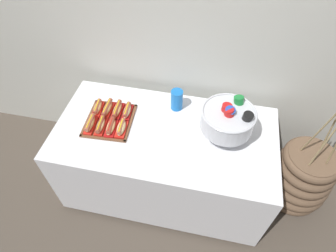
{
  "coord_description": "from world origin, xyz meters",
  "views": [
    {
      "loc": [
        0.28,
        -1.23,
        2.27
      ],
      "look_at": [
        0.01,
        0.04,
        0.76
      ],
      "focal_mm": 30.11,
      "sensor_mm": 36.0,
      "label": 1
    }
  ],
  "objects_px": {
    "hot_dog_2": "(111,127)",
    "hot_dog_7": "(127,111)",
    "buffet_table": "(165,160)",
    "serving_tray": "(110,120)",
    "hot_dog_6": "(117,110)",
    "hot_dog_5": "(107,109)",
    "cup_stack": "(177,100)",
    "hot_dog_3": "(121,128)",
    "hot_dog_4": "(98,108)",
    "hot_dog_0": "(90,124)",
    "punch_bowl": "(228,119)",
    "hot_dog_1": "(100,126)",
    "floor_vase": "(300,176)"
  },
  "relations": [
    {
      "from": "floor_vase",
      "to": "hot_dog_2",
      "type": "bearing_deg",
      "value": -171.8
    },
    {
      "from": "hot_dog_5",
      "to": "cup_stack",
      "type": "relative_size",
      "value": 1.08
    },
    {
      "from": "serving_tray",
      "to": "hot_dog_6",
      "type": "relative_size",
      "value": 2.1
    },
    {
      "from": "floor_vase",
      "to": "hot_dog_2",
      "type": "relative_size",
      "value": 6.75
    },
    {
      "from": "buffet_table",
      "to": "hot_dog_7",
      "type": "xyz_separation_m",
      "value": [
        -0.31,
        0.11,
        0.39
      ]
    },
    {
      "from": "punch_bowl",
      "to": "hot_dog_1",
      "type": "bearing_deg",
      "value": -171.56
    },
    {
      "from": "hot_dog_1",
      "to": "hot_dog_7",
      "type": "relative_size",
      "value": 1.0
    },
    {
      "from": "hot_dog_4",
      "to": "punch_bowl",
      "type": "height_order",
      "value": "punch_bowl"
    },
    {
      "from": "hot_dog_0",
      "to": "hot_dog_4",
      "type": "bearing_deg",
      "value": 93.25
    },
    {
      "from": "hot_dog_3",
      "to": "hot_dog_4",
      "type": "xyz_separation_m",
      "value": [
        -0.23,
        0.15,
        0.0
      ]
    },
    {
      "from": "hot_dog_1",
      "to": "hot_dog_7",
      "type": "distance_m",
      "value": 0.22
    },
    {
      "from": "hot_dog_1",
      "to": "hot_dog_3",
      "type": "xyz_separation_m",
      "value": [
        0.15,
        0.01,
        -0.0
      ]
    },
    {
      "from": "hot_dog_4",
      "to": "hot_dog_7",
      "type": "relative_size",
      "value": 1.0
    },
    {
      "from": "hot_dog_6",
      "to": "punch_bowl",
      "type": "height_order",
      "value": "punch_bowl"
    },
    {
      "from": "hot_dog_2",
      "to": "hot_dog_4",
      "type": "distance_m",
      "value": 0.22
    },
    {
      "from": "buffet_table",
      "to": "hot_dog_2",
      "type": "bearing_deg",
      "value": -170.98
    },
    {
      "from": "hot_dog_4",
      "to": "hot_dog_6",
      "type": "bearing_deg",
      "value": 3.25
    },
    {
      "from": "hot_dog_4",
      "to": "hot_dog_6",
      "type": "relative_size",
      "value": 0.91
    },
    {
      "from": "hot_dog_5",
      "to": "cup_stack",
      "type": "distance_m",
      "value": 0.52
    },
    {
      "from": "hot_dog_3",
      "to": "hot_dog_6",
      "type": "relative_size",
      "value": 0.88
    },
    {
      "from": "serving_tray",
      "to": "punch_bowl",
      "type": "relative_size",
      "value": 1.06
    },
    {
      "from": "hot_dog_0",
      "to": "hot_dog_5",
      "type": "distance_m",
      "value": 0.18
    },
    {
      "from": "serving_tray",
      "to": "hot_dog_5",
      "type": "distance_m",
      "value": 0.1
    },
    {
      "from": "hot_dog_2",
      "to": "hot_dog_7",
      "type": "xyz_separation_m",
      "value": [
        0.07,
        0.17,
        0.0
      ]
    },
    {
      "from": "hot_dog_6",
      "to": "punch_bowl",
      "type": "bearing_deg",
      "value": -2.95
    },
    {
      "from": "serving_tray",
      "to": "hot_dog_6",
      "type": "xyz_separation_m",
      "value": [
        0.03,
        0.08,
        0.03
      ]
    },
    {
      "from": "hot_dog_1",
      "to": "hot_dog_6",
      "type": "bearing_deg",
      "value": 68.8
    },
    {
      "from": "hot_dog_2",
      "to": "cup_stack",
      "type": "bearing_deg",
      "value": 37.52
    },
    {
      "from": "hot_dog_5",
      "to": "hot_dog_6",
      "type": "height_order",
      "value": "hot_dog_5"
    },
    {
      "from": "hot_dog_0",
      "to": "hot_dog_1",
      "type": "bearing_deg",
      "value": 3.25
    },
    {
      "from": "hot_dog_3",
      "to": "hot_dog_7",
      "type": "xyz_separation_m",
      "value": [
        -0.01,
        0.16,
        0.0
      ]
    },
    {
      "from": "hot_dog_4",
      "to": "hot_dog_6",
      "type": "xyz_separation_m",
      "value": [
        0.15,
        0.01,
        0.0
      ]
    },
    {
      "from": "hot_dog_2",
      "to": "hot_dog_5",
      "type": "distance_m",
      "value": 0.18
    },
    {
      "from": "hot_dog_0",
      "to": "cup_stack",
      "type": "distance_m",
      "value": 0.65
    },
    {
      "from": "hot_dog_3",
      "to": "hot_dog_5",
      "type": "distance_m",
      "value": 0.22
    },
    {
      "from": "serving_tray",
      "to": "punch_bowl",
      "type": "height_order",
      "value": "punch_bowl"
    },
    {
      "from": "hot_dog_6",
      "to": "punch_bowl",
      "type": "distance_m",
      "value": 0.81
    },
    {
      "from": "hot_dog_3",
      "to": "buffet_table",
      "type": "bearing_deg",
      "value": 10.44
    },
    {
      "from": "hot_dog_2",
      "to": "hot_dog_7",
      "type": "distance_m",
      "value": 0.18
    },
    {
      "from": "punch_bowl",
      "to": "hot_dog_5",
      "type": "bearing_deg",
      "value": 177.58
    },
    {
      "from": "hot_dog_5",
      "to": "hot_dog_7",
      "type": "relative_size",
      "value": 1.08
    },
    {
      "from": "buffet_table",
      "to": "cup_stack",
      "type": "height_order",
      "value": "cup_stack"
    },
    {
      "from": "hot_dog_7",
      "to": "punch_bowl",
      "type": "distance_m",
      "value": 0.73
    },
    {
      "from": "hot_dog_4",
      "to": "punch_bowl",
      "type": "xyz_separation_m",
      "value": [
        0.95,
        -0.03,
        0.13
      ]
    },
    {
      "from": "buffet_table",
      "to": "hot_dog_3",
      "type": "distance_m",
      "value": 0.49
    },
    {
      "from": "hot_dog_1",
      "to": "serving_tray",
      "type": "bearing_deg",
      "value": 68.8
    },
    {
      "from": "hot_dog_1",
      "to": "buffet_table",
      "type": "bearing_deg",
      "value": 8.07
    },
    {
      "from": "serving_tray",
      "to": "hot_dog_0",
      "type": "distance_m",
      "value": 0.14
    },
    {
      "from": "floor_vase",
      "to": "hot_dog_3",
      "type": "height_order",
      "value": "floor_vase"
    },
    {
      "from": "floor_vase",
      "to": "punch_bowl",
      "type": "height_order",
      "value": "floor_vase"
    }
  ]
}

